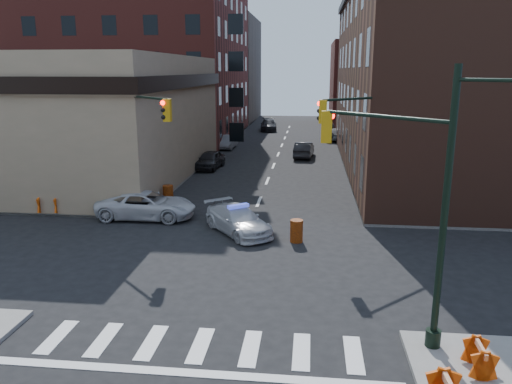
% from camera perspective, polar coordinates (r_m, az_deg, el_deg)
% --- Properties ---
extents(ground, '(140.00, 140.00, 0.00)m').
position_cam_1_polar(ground, '(21.64, -2.43, -7.89)').
color(ground, black).
rests_on(ground, ground).
extents(sidewalk_nw, '(34.00, 54.50, 0.15)m').
position_cam_1_polar(sidewalk_nw, '(59.27, -20.00, 5.29)').
color(sidewalk_nw, gray).
rests_on(sidewalk_nw, ground).
extents(sidewalk_ne, '(34.00, 54.50, 0.15)m').
position_cam_1_polar(sidewalk_ne, '(56.81, 26.80, 4.30)').
color(sidewalk_ne, gray).
rests_on(sidewalk_ne, ground).
extents(bank_building, '(22.00, 22.00, 9.00)m').
position_cam_1_polar(bank_building, '(41.70, -22.79, 7.93)').
color(bank_building, '#988164').
rests_on(bank_building, ground).
extents(apartment_block, '(25.00, 25.00, 24.00)m').
position_cam_1_polar(apartment_block, '(63.77, -14.15, 17.00)').
color(apartment_block, maroon).
rests_on(apartment_block, ground).
extents(commercial_row_ne, '(14.00, 34.00, 14.00)m').
position_cam_1_polar(commercial_row_ne, '(43.52, 19.86, 11.69)').
color(commercial_row_ne, '#502C20').
rests_on(commercial_row_ne, ground).
extents(filler_nw, '(20.00, 18.00, 16.00)m').
position_cam_1_polar(filler_nw, '(84.07, -7.04, 13.70)').
color(filler_nw, brown).
rests_on(filler_nw, ground).
extents(filler_ne, '(16.00, 16.00, 12.00)m').
position_cam_1_polar(filler_ne, '(78.65, 14.57, 11.91)').
color(filler_ne, maroon).
rests_on(filler_ne, ground).
extents(signal_pole_se, '(5.40, 5.27, 8.00)m').
position_cam_1_polar(signal_pole_se, '(15.03, 17.37, 0.16)').
color(signal_pole_se, black).
rests_on(signal_pole_se, sidewalk_se).
extents(signal_pole_nw, '(3.58, 3.67, 8.00)m').
position_cam_1_polar(signal_pole_nw, '(27.00, -13.21, 5.65)').
color(signal_pole_nw, black).
rests_on(signal_pole_nw, sidewalk_nw).
extents(signal_pole_ne, '(3.67, 3.58, 8.00)m').
position_cam_1_polar(signal_pole_ne, '(25.63, 12.40, 5.28)').
color(signal_pole_ne, black).
rests_on(signal_pole_ne, sidewalk_ne).
extents(tree_ne_near, '(3.00, 3.00, 4.85)m').
position_cam_1_polar(tree_ne_near, '(46.30, 11.82, 7.92)').
color(tree_ne_near, black).
rests_on(tree_ne_near, sidewalk_ne).
extents(tree_ne_far, '(3.00, 3.00, 4.85)m').
position_cam_1_polar(tree_ne_far, '(54.23, 11.05, 8.78)').
color(tree_ne_far, black).
rests_on(tree_ne_far, sidewalk_ne).
extents(police_car, '(4.29, 4.79, 1.34)m').
position_cam_1_polar(police_car, '(25.05, -2.07, -3.21)').
color(police_car, silver).
rests_on(police_car, ground).
extents(pickup, '(5.41, 2.56, 1.49)m').
position_cam_1_polar(pickup, '(28.12, -12.41, -1.47)').
color(pickup, silver).
rests_on(pickup, ground).
extents(parked_car_wnear, '(2.18, 4.46, 1.47)m').
position_cam_1_polar(parked_car_wnear, '(41.59, -5.28, 3.68)').
color(parked_car_wnear, black).
rests_on(parked_car_wnear, ground).
extents(parked_car_wfar, '(1.65, 4.22, 1.37)m').
position_cam_1_polar(parked_car_wfar, '(52.34, -3.25, 5.75)').
color(parked_car_wfar, gray).
rests_on(parked_car_wfar, ground).
extents(parked_car_wdeep, '(2.53, 5.34, 1.50)m').
position_cam_1_polar(parked_car_wdeep, '(67.87, 1.45, 7.67)').
color(parked_car_wdeep, black).
rests_on(parked_car_wdeep, ground).
extents(parked_car_enear, '(1.92, 4.55, 1.46)m').
position_cam_1_polar(parked_car_enear, '(46.93, 5.50, 4.83)').
color(parked_car_enear, black).
rests_on(parked_car_enear, ground).
extents(parked_car_efar, '(1.86, 4.56, 1.55)m').
position_cam_1_polar(parked_car_efar, '(59.04, 8.63, 6.62)').
color(parked_car_efar, '#9CA0A5').
rests_on(parked_car_efar, ground).
extents(pedestrian_a, '(0.58, 0.39, 1.59)m').
position_cam_1_polar(pedestrian_a, '(32.12, -19.66, 0.30)').
color(pedestrian_a, black).
rests_on(pedestrian_a, sidewalk_nw).
extents(pedestrian_b, '(0.92, 0.82, 1.58)m').
position_cam_1_polar(pedestrian_b, '(31.25, -16.39, 0.18)').
color(pedestrian_b, black).
rests_on(pedestrian_b, sidewalk_nw).
extents(pedestrian_c, '(1.20, 1.09, 1.96)m').
position_cam_1_polar(pedestrian_c, '(33.11, -22.99, 0.72)').
color(pedestrian_c, black).
rests_on(pedestrian_c, sidewalk_nw).
extents(barrel_road, '(0.74, 0.74, 1.08)m').
position_cam_1_polar(barrel_road, '(23.85, 4.65, -4.46)').
color(barrel_road, red).
rests_on(barrel_road, ground).
extents(barrel_bank, '(0.83, 0.83, 1.13)m').
position_cam_1_polar(barrel_bank, '(31.02, -10.01, -0.28)').
color(barrel_bank, '#F03F0B').
rests_on(barrel_bank, ground).
extents(barricade_se_a, '(0.56, 1.08, 0.80)m').
position_cam_1_polar(barricade_se_a, '(15.15, 24.17, -16.94)').
color(barricade_se_a, orange).
rests_on(barricade_se_a, sidewalk_se).
extents(barricade_nw_a, '(1.35, 0.78, 0.96)m').
position_cam_1_polar(barricade_nw_a, '(30.65, -13.77, -0.51)').
color(barricade_nw_a, '#EA570B').
rests_on(barricade_nw_a, sidewalk_nw).
extents(barricade_nw_b, '(1.33, 0.73, 0.97)m').
position_cam_1_polar(barricade_nw_b, '(30.30, -22.54, -1.33)').
color(barricade_nw_b, '#C65E09').
rests_on(barricade_nw_b, sidewalk_nw).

